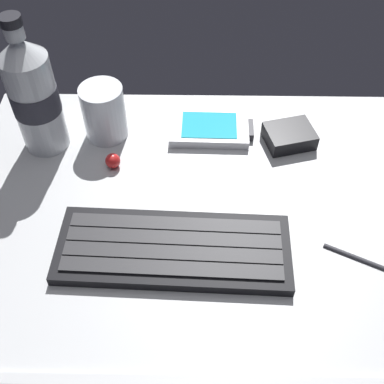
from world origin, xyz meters
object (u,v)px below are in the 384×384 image
(charger_block, at_px, (289,136))
(trackball_mouse, at_px, (113,161))
(juice_cup, at_px, (104,114))
(handheld_device, at_px, (210,129))
(water_bottle, at_px, (34,95))
(keyboard, at_px, (173,249))
(stylus_pen, at_px, (362,259))

(charger_block, relative_size, trackball_mouse, 3.18)
(juice_cup, xyz_separation_m, trackball_mouse, (0.02, -0.07, -0.03))
(handheld_device, xyz_separation_m, water_bottle, (-0.25, -0.03, 0.08))
(keyboard, distance_m, handheld_device, 0.23)
(handheld_device, xyz_separation_m, trackball_mouse, (-0.14, -0.08, 0.00))
(keyboard, height_order, charger_block, charger_block)
(juice_cup, distance_m, water_bottle, 0.10)
(handheld_device, bearing_deg, water_bottle, -173.76)
(water_bottle, distance_m, charger_block, 0.37)
(water_bottle, xyz_separation_m, trackball_mouse, (0.11, -0.05, -0.08))
(keyboard, height_order, water_bottle, water_bottle)
(juice_cup, relative_size, stylus_pen, 0.89)
(juice_cup, distance_m, stylus_pen, 0.41)
(juice_cup, bearing_deg, trackball_mouse, -75.83)
(charger_block, xyz_separation_m, trackball_mouse, (-0.26, -0.06, -0.00))
(charger_block, height_order, trackball_mouse, charger_block)
(charger_block, distance_m, stylus_pen, 0.22)
(keyboard, bearing_deg, charger_block, 50.57)
(handheld_device, xyz_separation_m, charger_block, (0.12, -0.02, 0.00))
(water_bottle, height_order, charger_block, water_bottle)
(juice_cup, bearing_deg, charger_block, -3.01)
(juice_cup, relative_size, trackball_mouse, 3.86)
(juice_cup, height_order, charger_block, juice_cup)
(stylus_pen, bearing_deg, water_bottle, -179.20)
(handheld_device, height_order, trackball_mouse, trackball_mouse)
(stylus_pen, bearing_deg, charger_block, 133.39)
(charger_block, bearing_deg, stylus_pen, -72.78)
(keyboard, bearing_deg, stylus_pen, -2.03)
(keyboard, xyz_separation_m, handheld_device, (0.05, 0.22, -0.00))
(keyboard, xyz_separation_m, charger_block, (0.17, 0.20, 0.00))
(handheld_device, relative_size, charger_block, 1.84)
(trackball_mouse, bearing_deg, water_bottle, 155.50)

